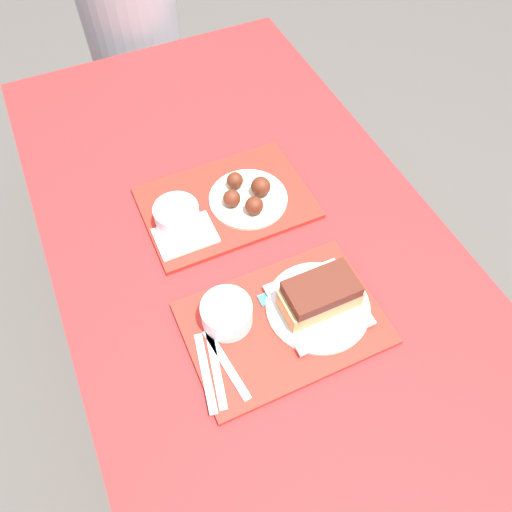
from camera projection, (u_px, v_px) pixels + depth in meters
The scene contains 15 objects.
ground_plane at pixel (256, 373), 1.79m from camera, with size 12.00×12.00×0.00m, color #4C4742.
picnic_table at pixel (257, 273), 1.24m from camera, with size 0.91×1.79×0.75m.
picnic_bench_far at pixel (143, 98), 2.03m from camera, with size 0.86×0.28×0.48m.
tray_near at pixel (283, 323), 1.06m from camera, with size 0.41×0.28×0.01m.
tray_far at pixel (226, 203), 1.25m from camera, with size 0.41×0.28×0.01m.
bowl_coleslaw_near at pixel (227, 313), 1.03m from camera, with size 0.11×0.11×0.06m.
brisket_sandwich_plate at pixel (319, 299), 1.04m from camera, with size 0.22×0.22×0.09m.
plastic_fork_near at pixel (216, 368), 0.99m from camera, with size 0.05×0.17×0.00m.
plastic_knife_near at pixel (226, 364), 1.00m from camera, with size 0.04×0.17×0.00m.
plastic_spoon_near at pixel (206, 373), 0.98m from camera, with size 0.05×0.17×0.00m.
condiment_packet at pixel (267, 299), 1.08m from camera, with size 0.04×0.03×0.01m.
bowl_coleslaw_far at pixel (177, 215), 1.17m from camera, with size 0.11×0.11×0.06m.
wings_plate_far at pixel (248, 195), 1.23m from camera, with size 0.20×0.20×0.06m.
napkin_far at pixel (186, 236), 1.18m from camera, with size 0.14×0.10×0.01m.
person_seated_across at pixel (128, 6), 1.72m from camera, with size 0.34×0.34×0.72m.
Camera 1 is at (-0.28, -0.61, 1.71)m, focal length 35.00 mm.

